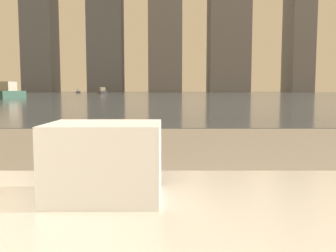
{
  "coord_description": "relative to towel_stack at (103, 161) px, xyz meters",
  "views": [
    {
      "loc": [
        0.07,
        0.03,
        0.73
      ],
      "look_at": [
        0.08,
        2.48,
        0.49
      ],
      "focal_mm": 40.0,
      "sensor_mm": 36.0,
      "label": 1
    }
  ],
  "objects": [
    {
      "name": "harbor_boat_2",
      "position": [
        -35.71,
        83.05,
        -0.16
      ],
      "size": [
        2.12,
        3.26,
        1.16
      ],
      "color": "maroon",
      "rests_on": "harbor_water"
    },
    {
      "name": "harbor_boat_1",
      "position": [
        -18.93,
        78.95,
        -0.22
      ],
      "size": [
        1.41,
        2.74,
        0.98
      ],
      "color": "#4C4C51",
      "rests_on": "harbor_water"
    },
    {
      "name": "skyline_tower_3",
      "position": [
        18.81,
        117.19,
        19.74
      ],
      "size": [
        12.15,
        12.25,
        40.64
      ],
      "color": "slate",
      "rests_on": "ground_plane"
    },
    {
      "name": "harbor_boat_4",
      "position": [
        -11.01,
        62.95,
        -0.15
      ],
      "size": [
        2.11,
        3.3,
        1.17
      ],
      "color": "#4C4C51",
      "rests_on": "harbor_water"
    },
    {
      "name": "harbor_water",
      "position": [
        0.06,
        61.19,
        -0.57
      ],
      "size": [
        180.0,
        110.0,
        0.01
      ],
      "color": "slate",
      "rests_on": "ground_plane"
    },
    {
      "name": "harbor_boat_0",
      "position": [
        -12.62,
        29.04,
        -0.09
      ],
      "size": [
        1.65,
        3.76,
        1.37
      ],
      "color": "#335647",
      "rests_on": "harbor_water"
    },
    {
      "name": "towel_stack",
      "position": [
        0.0,
        0.0,
        0.0
      ],
      "size": [
        0.23,
        0.19,
        0.16
      ],
      "color": "white",
      "rests_on": "bathtub"
    }
  ]
}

